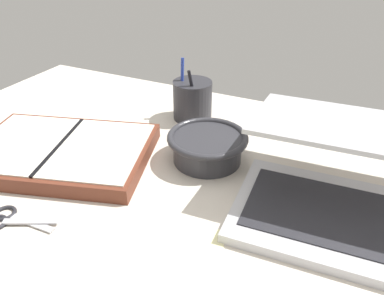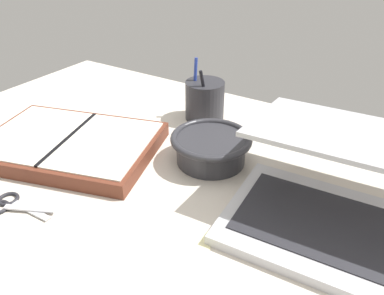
{
  "view_description": "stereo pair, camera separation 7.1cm",
  "coord_description": "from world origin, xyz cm",
  "px_view_note": "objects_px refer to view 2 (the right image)",
  "views": [
    {
      "loc": [
        27.77,
        -46.54,
        45.76
      ],
      "look_at": [
        1.75,
        8.26,
        9.0
      ],
      "focal_mm": 35.0,
      "sensor_mm": 36.0,
      "label": 1
    },
    {
      "loc": [
        33.98,
        -43.13,
        45.76
      ],
      "look_at": [
        1.75,
        8.26,
        9.0
      ],
      "focal_mm": 35.0,
      "sensor_mm": 36.0,
      "label": 2
    }
  ],
  "objects_px": {
    "scissors": "(10,205)",
    "laptop": "(344,198)",
    "pen_cup": "(205,100)",
    "bowl": "(211,147)",
    "planner": "(70,144)"
  },
  "relations": [
    {
      "from": "bowl",
      "to": "planner",
      "type": "xyz_separation_m",
      "value": [
        -0.28,
        -0.13,
        -0.02
      ]
    },
    {
      "from": "pen_cup",
      "to": "scissors",
      "type": "relative_size",
      "value": 1.24
    },
    {
      "from": "scissors",
      "to": "laptop",
      "type": "bearing_deg",
      "value": 14.29
    },
    {
      "from": "laptop",
      "to": "pen_cup",
      "type": "height_order",
      "value": "same"
    },
    {
      "from": "laptop",
      "to": "scissors",
      "type": "bearing_deg",
      "value": -155.55
    },
    {
      "from": "pen_cup",
      "to": "planner",
      "type": "xyz_separation_m",
      "value": [
        -0.17,
        -0.3,
        -0.03
      ]
    },
    {
      "from": "planner",
      "to": "scissors",
      "type": "relative_size",
      "value": 3.43
    },
    {
      "from": "pen_cup",
      "to": "scissors",
      "type": "height_order",
      "value": "pen_cup"
    },
    {
      "from": "laptop",
      "to": "planner",
      "type": "bearing_deg",
      "value": -175.49
    },
    {
      "from": "pen_cup",
      "to": "scissors",
      "type": "bearing_deg",
      "value": -103.5
    },
    {
      "from": "planner",
      "to": "scissors",
      "type": "distance_m",
      "value": 0.2
    },
    {
      "from": "pen_cup",
      "to": "planner",
      "type": "bearing_deg",
      "value": -119.54
    },
    {
      "from": "pen_cup",
      "to": "bowl",
      "type": "bearing_deg",
      "value": -55.8
    },
    {
      "from": "bowl",
      "to": "planner",
      "type": "relative_size",
      "value": 0.39
    },
    {
      "from": "bowl",
      "to": "scissors",
      "type": "xyz_separation_m",
      "value": [
        -0.23,
        -0.32,
        -0.03
      ]
    }
  ]
}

